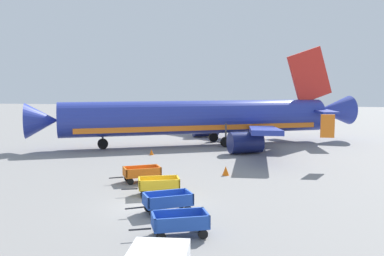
{
  "coord_description": "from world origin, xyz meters",
  "views": [
    {
      "loc": [
        6.1,
        -22.08,
        6.84
      ],
      "look_at": [
        -0.68,
        15.54,
        2.8
      ],
      "focal_mm": 38.96,
      "sensor_mm": 36.0,
      "label": 1
    }
  ],
  "objects_px": {
    "airplane": "(207,118)",
    "traffic_cone_mid_apron": "(226,171)",
    "baggage_cart_second_in_row": "(168,202)",
    "baggage_cart_fourth_in_row": "(142,173)",
    "baggage_cart_third_in_row": "(159,185)",
    "traffic_cone_near_plane": "(152,152)",
    "baggage_cart_nearest": "(180,223)"
  },
  "relations": [
    {
      "from": "baggage_cart_nearest",
      "to": "baggage_cart_third_in_row",
      "type": "relative_size",
      "value": 0.99
    },
    {
      "from": "baggage_cart_second_in_row",
      "to": "traffic_cone_near_plane",
      "type": "distance_m",
      "value": 18.44
    },
    {
      "from": "airplane",
      "to": "baggage_cart_fourth_in_row",
      "type": "height_order",
      "value": "airplane"
    },
    {
      "from": "baggage_cart_second_in_row",
      "to": "airplane",
      "type": "bearing_deg",
      "value": 93.38
    },
    {
      "from": "baggage_cart_second_in_row",
      "to": "baggage_cart_fourth_in_row",
      "type": "height_order",
      "value": "same"
    },
    {
      "from": "baggage_cart_nearest",
      "to": "traffic_cone_near_plane",
      "type": "xyz_separation_m",
      "value": [
        -7.17,
        20.74,
        -0.33
      ]
    },
    {
      "from": "baggage_cart_third_in_row",
      "to": "traffic_cone_mid_apron",
      "type": "bearing_deg",
      "value": 60.63
    },
    {
      "from": "airplane",
      "to": "baggage_cart_second_in_row",
      "type": "bearing_deg",
      "value": -86.62
    },
    {
      "from": "airplane",
      "to": "baggage_cart_fourth_in_row",
      "type": "xyz_separation_m",
      "value": [
        -1.95,
        -18.57,
        -2.45
      ]
    },
    {
      "from": "airplane",
      "to": "baggage_cart_nearest",
      "type": "distance_m",
      "value": 28.6
    },
    {
      "from": "baggage_cart_nearest",
      "to": "baggage_cart_fourth_in_row",
      "type": "height_order",
      "value": "same"
    },
    {
      "from": "baggage_cart_second_in_row",
      "to": "baggage_cart_third_in_row",
      "type": "bearing_deg",
      "value": 112.21
    },
    {
      "from": "airplane",
      "to": "baggage_cart_third_in_row",
      "type": "height_order",
      "value": "airplane"
    },
    {
      "from": "airplane",
      "to": "traffic_cone_mid_apron",
      "type": "height_order",
      "value": "airplane"
    },
    {
      "from": "baggage_cart_third_in_row",
      "to": "traffic_cone_mid_apron",
      "type": "relative_size",
      "value": 5.22
    },
    {
      "from": "baggage_cart_third_in_row",
      "to": "airplane",
      "type": "bearing_deg",
      "value": 90.24
    },
    {
      "from": "baggage_cart_second_in_row",
      "to": "baggage_cart_fourth_in_row",
      "type": "distance_m",
      "value": 7.38
    },
    {
      "from": "baggage_cart_nearest",
      "to": "traffic_cone_near_plane",
      "type": "distance_m",
      "value": 21.95
    },
    {
      "from": "baggage_cart_second_in_row",
      "to": "baggage_cart_fourth_in_row",
      "type": "xyz_separation_m",
      "value": [
        -3.43,
        6.54,
        0.0
      ]
    },
    {
      "from": "baggage_cart_second_in_row",
      "to": "baggage_cart_fourth_in_row",
      "type": "relative_size",
      "value": 1.0
    },
    {
      "from": "baggage_cart_nearest",
      "to": "baggage_cart_second_in_row",
      "type": "bearing_deg",
      "value": 112.48
    },
    {
      "from": "baggage_cart_third_in_row",
      "to": "traffic_cone_near_plane",
      "type": "xyz_separation_m",
      "value": [
        -4.43,
        14.08,
        -0.33
      ]
    },
    {
      "from": "airplane",
      "to": "baggage_cart_third_in_row",
      "type": "bearing_deg",
      "value": -89.76
    },
    {
      "from": "baggage_cart_nearest",
      "to": "traffic_cone_mid_apron",
      "type": "distance_m",
      "value": 13.0
    },
    {
      "from": "baggage_cart_fourth_in_row",
      "to": "traffic_cone_near_plane",
      "type": "distance_m",
      "value": 11.22
    },
    {
      "from": "airplane",
      "to": "traffic_cone_near_plane",
      "type": "xyz_separation_m",
      "value": [
        -4.34,
        -7.61,
        -2.78
      ]
    },
    {
      "from": "baggage_cart_third_in_row",
      "to": "traffic_cone_near_plane",
      "type": "distance_m",
      "value": 14.77
    },
    {
      "from": "baggage_cart_second_in_row",
      "to": "baggage_cart_fourth_in_row",
      "type": "bearing_deg",
      "value": 117.7
    },
    {
      "from": "traffic_cone_mid_apron",
      "to": "baggage_cart_second_in_row",
      "type": "bearing_deg",
      "value": -102.51
    },
    {
      "from": "traffic_cone_mid_apron",
      "to": "airplane",
      "type": "bearing_deg",
      "value": 103.32
    },
    {
      "from": "baggage_cart_third_in_row",
      "to": "traffic_cone_near_plane",
      "type": "bearing_deg",
      "value": 107.46
    },
    {
      "from": "baggage_cart_nearest",
      "to": "traffic_cone_near_plane",
      "type": "height_order",
      "value": "baggage_cart_nearest"
    }
  ]
}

